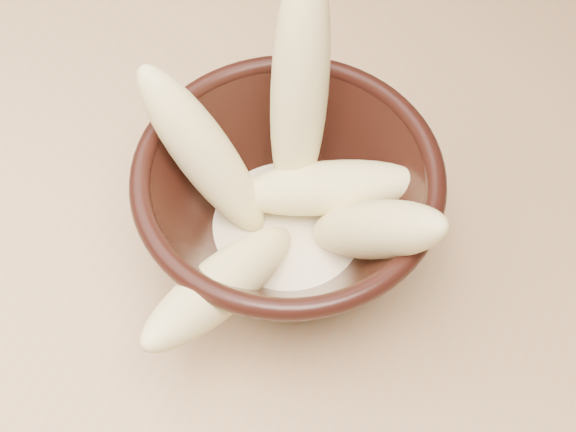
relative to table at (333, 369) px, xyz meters
name	(u,v)px	position (x,y,z in m)	size (l,w,h in m)	color
table	(333,369)	(0.00, 0.00, 0.00)	(1.20, 0.80, 0.75)	tan
bowl	(288,209)	(-0.05, 0.04, 0.14)	(0.19, 0.19, 0.10)	black
milk_puddle	(288,229)	(-0.05, 0.04, 0.11)	(0.11, 0.11, 0.01)	beige
banana_upright	(299,90)	(-0.07, 0.08, 0.20)	(0.04, 0.04, 0.18)	#F0E28E
banana_left	(204,154)	(-0.11, 0.03, 0.17)	(0.04, 0.04, 0.14)	#F0E28E
banana_right	(374,230)	(0.01, 0.03, 0.17)	(0.04, 0.04, 0.13)	#F0E28E
banana_across	(326,188)	(-0.04, 0.06, 0.15)	(0.04, 0.04, 0.12)	#F0E28E
banana_front	(223,283)	(-0.06, -0.03, 0.15)	(0.04, 0.04, 0.15)	#F0E28E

